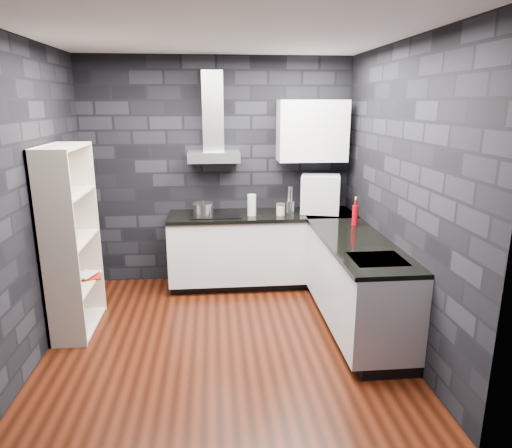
{
  "coord_description": "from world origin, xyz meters",
  "views": [
    {
      "loc": [
        -0.06,
        -3.91,
        2.17
      ],
      "look_at": [
        0.35,
        0.45,
        1.0
      ],
      "focal_mm": 32.0,
      "sensor_mm": 36.0,
      "label": 1
    }
  ],
  "objects": [
    {
      "name": "counter_right_cab",
      "position": [
        1.3,
        0.1,
        0.48
      ],
      "size": [
        0.6,
        1.8,
        0.76
      ],
      "primitive_type": "cube",
      "color": "silver",
      "rests_on": "ground"
    },
    {
      "name": "ceiling",
      "position": [
        0.0,
        0.0,
        2.7
      ],
      "size": [
        3.2,
        3.2,
        0.0
      ],
      "primitive_type": "plane",
      "rotation": [
        3.14,
        0.0,
        0.0
      ],
      "color": "white"
    },
    {
      "name": "upper_cabinet",
      "position": [
        1.1,
        1.43,
        1.85
      ],
      "size": [
        0.8,
        0.35,
        0.7
      ],
      "primitive_type": "cube",
      "color": "silver",
      "rests_on": "wall_back"
    },
    {
      "name": "fruit_bowl",
      "position": [
        -1.42,
        0.24,
        0.94
      ],
      "size": [
        0.31,
        0.31,
        0.06
      ],
      "primitive_type": "imported",
      "rotation": [
        0.0,
        0.0,
        0.39
      ],
      "color": "white",
      "rests_on": "bookshelf"
    },
    {
      "name": "wall_right",
      "position": [
        1.62,
        0.0,
        1.35
      ],
      "size": [
        0.05,
        3.2,
        2.7
      ],
      "primitive_type": "cube",
      "color": "black",
      "rests_on": "ground"
    },
    {
      "name": "wall_back",
      "position": [
        0.0,
        1.62,
        1.35
      ],
      "size": [
        3.2,
        0.05,
        2.7
      ],
      "primitive_type": "cube",
      "color": "black",
      "rests_on": "ground"
    },
    {
      "name": "storage_jar",
      "position": [
        0.71,
        1.2,
        0.96
      ],
      "size": [
        0.11,
        0.11,
        0.12
      ],
      "primitive_type": "cylinder",
      "rotation": [
        0.0,
        0.0,
        0.08
      ],
      "color": "#C9AC8D",
      "rests_on": "counter_back_top"
    },
    {
      "name": "bookshelf",
      "position": [
        -1.42,
        0.36,
        0.9
      ],
      "size": [
        0.56,
        0.86,
        1.8
      ],
      "primitive_type": "cube",
      "rotation": [
        0.0,
        0.0,
        -0.29
      ],
      "color": "beige",
      "rests_on": "ground"
    },
    {
      "name": "counter_corner_top",
      "position": [
        1.3,
        1.3,
        0.88
      ],
      "size": [
        0.62,
        0.62,
        0.04
      ],
      "primitive_type": "cube",
      "color": "black",
      "rests_on": "counter_right_cab"
    },
    {
      "name": "book_second",
      "position": [
        -1.44,
        0.56,
        0.59
      ],
      "size": [
        0.16,
        0.07,
        0.22
      ],
      "primitive_type": "imported",
      "rotation": [
        0.0,
        0.0,
        -0.34
      ],
      "color": "#B2B2B2",
      "rests_on": "bookshelf"
    },
    {
      "name": "toekick_right",
      "position": [
        1.34,
        0.1,
        0.05
      ],
      "size": [
        0.5,
        1.78,
        0.1
      ],
      "primitive_type": "cube",
      "color": "black",
      "rests_on": "ground"
    },
    {
      "name": "toekick_back",
      "position": [
        0.5,
        1.34,
        0.05
      ],
      "size": [
        2.18,
        0.5,
        0.1
      ],
      "primitive_type": "cube",
      "color": "black",
      "rests_on": "ground"
    },
    {
      "name": "wall_front",
      "position": [
        0.0,
        -1.62,
        1.35
      ],
      "size": [
        3.2,
        0.05,
        2.7
      ],
      "primitive_type": "cube",
      "color": "black",
      "rests_on": "ground"
    },
    {
      "name": "cooktop",
      "position": [
        -0.05,
        1.3,
        0.91
      ],
      "size": [
        0.58,
        0.5,
        0.01
      ],
      "primitive_type": "cube",
      "color": "black",
      "rests_on": "counter_back_top"
    },
    {
      "name": "counter_back_cab",
      "position": [
        0.5,
        1.3,
        0.48
      ],
      "size": [
        2.2,
        0.6,
        0.76
      ],
      "primitive_type": "cube",
      "color": "silver",
      "rests_on": "ground"
    },
    {
      "name": "counter_back_top",
      "position": [
        0.5,
        1.29,
        0.88
      ],
      "size": [
        2.2,
        0.62,
        0.04
      ],
      "primitive_type": "cube",
      "color": "black",
      "rests_on": "counter_back_cab"
    },
    {
      "name": "counter_right_top",
      "position": [
        1.29,
        0.1,
        0.88
      ],
      "size": [
        0.62,
        1.8,
        0.04
      ],
      "primitive_type": "cube",
      "color": "black",
      "rests_on": "counter_right_cab"
    },
    {
      "name": "book_red",
      "position": [
        -1.41,
        0.53,
        0.57
      ],
      "size": [
        0.18,
        0.08,
        0.25
      ],
      "primitive_type": "imported",
      "rotation": [
        0.0,
        0.0,
        0.29
      ],
      "color": "maroon",
      "rests_on": "bookshelf"
    },
    {
      "name": "sink_rim",
      "position": [
        1.3,
        -0.4,
        0.89
      ],
      "size": [
        0.44,
        0.4,
        0.01
      ],
      "primitive_type": "cube",
      "color": "silver",
      "rests_on": "counter_right_top"
    },
    {
      "name": "ground",
      "position": [
        0.0,
        0.0,
        0.0
      ],
      "size": [
        3.2,
        3.2,
        0.0
      ],
      "primitive_type": "plane",
      "color": "#3C1409"
    },
    {
      "name": "utensil_crock",
      "position": [
        0.83,
        1.29,
        0.97
      ],
      "size": [
        0.14,
        0.14,
        0.14
      ],
      "primitive_type": "cylinder",
      "rotation": [
        0.0,
        0.0,
        -0.29
      ],
      "color": "silver",
      "rests_on": "counter_back_top"
    },
    {
      "name": "hood_chimney",
      "position": [
        -0.05,
        1.5,
        2.07
      ],
      "size": [
        0.24,
        0.2,
        0.9
      ],
      "primitive_type": "cube",
      "color": "silver",
      "rests_on": "hood_body"
    },
    {
      "name": "wall_left",
      "position": [
        -1.62,
        0.0,
        1.35
      ],
      "size": [
        0.05,
        3.2,
        2.7
      ],
      "primitive_type": "cube",
      "color": "black",
      "rests_on": "ground"
    },
    {
      "name": "hood_body",
      "position": [
        -0.05,
        1.43,
        1.56
      ],
      "size": [
        0.6,
        0.34,
        0.12
      ],
      "primitive_type": "cube",
      "color": "silver",
      "rests_on": "wall_back"
    },
    {
      "name": "pot",
      "position": [
        -0.19,
        1.2,
        0.98
      ],
      "size": [
        0.29,
        0.29,
        0.13
      ],
      "primitive_type": "cylinder",
      "rotation": [
        0.0,
        0.0,
        0.35
      ],
      "color": "silver",
      "rests_on": "cooktop"
    },
    {
      "name": "red_bottle",
      "position": [
        1.43,
        0.68,
        1.01
      ],
      "size": [
        0.08,
        0.08,
        0.21
      ],
      "primitive_type": "cylinder",
      "rotation": [
        0.0,
        0.0,
        -0.25
      ],
      "color": "#96030C",
      "rests_on": "counter_right_top"
    },
    {
      "name": "glass_vase",
      "position": [
        0.37,
        1.22,
        1.02
      ],
      "size": [
        0.12,
        0.12,
        0.25
      ],
      "primitive_type": "cylinder",
      "rotation": [
        0.0,
        0.0,
        -0.29
      ],
      "color": "silver",
      "rests_on": "counter_back_top"
    },
    {
      "name": "appliance_garage",
      "position": [
        1.19,
        1.28,
        1.12
      ],
      "size": [
        0.51,
        0.44,
        0.44
      ],
      "primitive_type": "cube",
      "rotation": [
        0.0,
        0.0,
        -0.25
      ],
      "color": "silver",
      "rests_on": "counter_back_top"
    }
  ]
}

